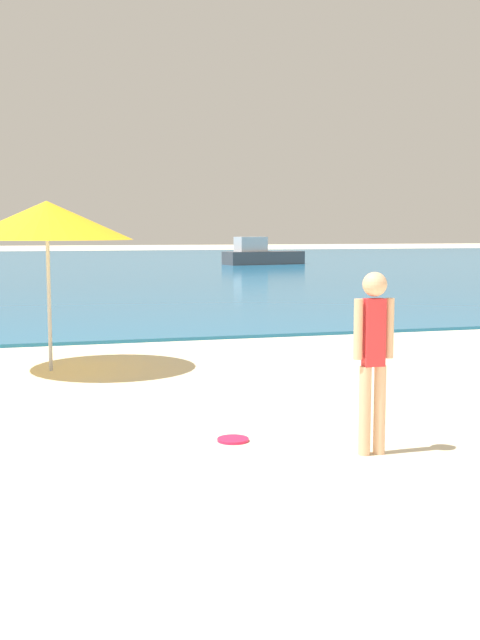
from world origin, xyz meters
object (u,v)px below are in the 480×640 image
at_px(boat_far, 261,255).
at_px(person_standing, 373,352).
at_px(beach_umbrella, 47,220).
at_px(frisbee, 233,440).

bearing_deg(boat_far, person_standing, -116.34).
relative_size(person_standing, boat_far, 0.34).
distance_m(person_standing, beach_umbrella, 5.49).
height_order(person_standing, beach_umbrella, beach_umbrella).
distance_m(person_standing, frisbee, 1.50).
xyz_separation_m(person_standing, frisbee, (-1.01, 0.71, -0.86)).
height_order(person_standing, boat_far, boat_far).
bearing_deg(person_standing, beach_umbrella, 117.81).
bearing_deg(frisbee, beach_umbrella, 109.05).
xyz_separation_m(person_standing, beach_umbrella, (-2.42, 4.79, 1.13)).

